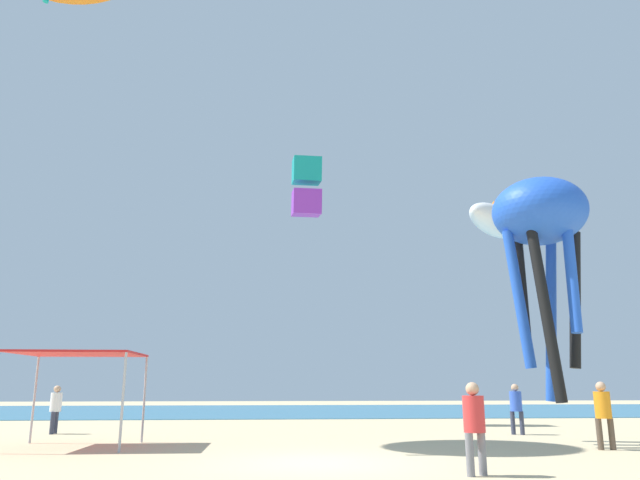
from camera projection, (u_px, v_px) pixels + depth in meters
name	position (u px, v px, depth m)	size (l,w,h in m)	color
ground	(320.00, 465.00, 13.46)	(110.00, 110.00, 0.10)	#D1BA8C
ocean_strip	(285.00, 410.00, 41.46)	(110.00, 22.31, 0.03)	teal
canopy_tent	(79.00, 357.00, 17.32)	(3.35, 2.93, 2.61)	#B2B2B7
person_near_tent	(474.00, 420.00, 11.73)	(0.44, 0.41, 1.75)	slate
person_leftmost	(603.00, 409.00, 16.39)	(0.47, 0.42, 1.78)	brown
person_central	(56.00, 405.00, 21.69)	(0.40, 0.45, 1.68)	#33384C
person_rightmost	(516.00, 405.00, 21.40)	(0.41, 0.41, 1.74)	#33384C
kite_box_teal	(306.00, 187.00, 29.10)	(1.40, 1.54, 2.98)	teal
kite_octopus_blue	(540.00, 223.00, 19.29)	(4.04, 4.04, 7.00)	blue
kite_inflatable_white	(495.00, 221.00, 36.72)	(5.68, 5.89, 2.32)	white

